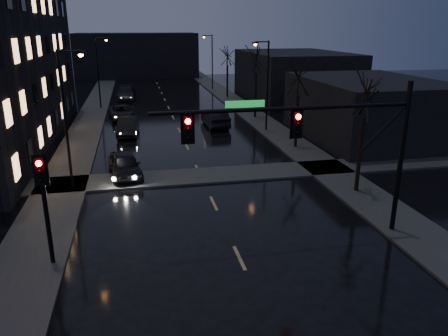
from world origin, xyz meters
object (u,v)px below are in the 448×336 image
oncoming_car_a (125,165)px  oncoming_car_d (126,93)px  oncoming_car_c (122,113)px  lead_car (215,118)px  oncoming_car_b (128,126)px

oncoming_car_a → oncoming_car_d: bearing=82.7°
oncoming_car_c → lead_car: size_ratio=0.99×
oncoming_car_d → lead_car: (8.48, -18.38, 0.04)m
oncoming_car_a → oncoming_car_b: same height
oncoming_car_a → lead_car: 15.69m
oncoming_car_b → oncoming_car_d: oncoming_car_d is taller
oncoming_car_a → oncoming_car_b: 11.54m
oncoming_car_a → oncoming_car_d: (-0.18, 31.69, 0.03)m
oncoming_car_c → oncoming_car_d: (0.27, 13.16, 0.10)m
oncoming_car_b → lead_car: size_ratio=0.91×
oncoming_car_b → oncoming_car_d: 20.15m
oncoming_car_a → oncoming_car_d: 31.69m
oncoming_car_b → oncoming_car_c: (-0.61, 6.99, -0.07)m
oncoming_car_d → lead_car: 20.25m
oncoming_car_c → oncoming_car_a: bearing=-95.8°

